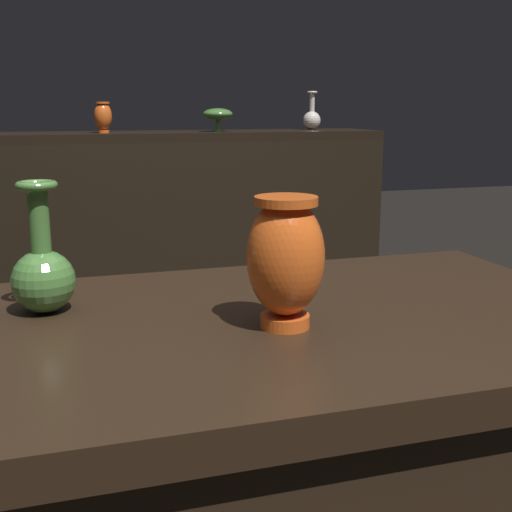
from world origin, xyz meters
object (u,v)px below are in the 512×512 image
vase_tall_behind (43,271)px  shelf_vase_right (218,115)px  vase_centerpiece (286,257)px  shelf_vase_far_right (312,118)px  shelf_vase_center (103,116)px

vase_tall_behind → shelf_vase_right: 2.18m
vase_centerpiece → vase_tall_behind: vase_tall_behind is taller
shelf_vase_right → shelf_vase_far_right: (0.52, 0.13, -0.02)m
vase_centerpiece → shelf_vase_far_right: (0.97, 2.33, 0.15)m
vase_centerpiece → shelf_vase_center: 2.21m
shelf_vase_center → shelf_vase_right: 0.52m
vase_tall_behind → shelf_vase_right: (0.77, 2.03, 0.20)m
shelf_vase_center → shelf_vase_far_right: size_ratio=0.71×
shelf_vase_right → shelf_vase_far_right: size_ratio=0.74×
vase_tall_behind → shelf_vase_right: size_ratio=1.44×
shelf_vase_center → shelf_vase_right: shelf_vase_center is taller
shelf_vase_far_right → shelf_vase_center: bearing=-172.8°
vase_tall_behind → shelf_vase_right: bearing=69.1°
vase_tall_behind → shelf_vase_center: bearing=82.8°
shelf_vase_center → shelf_vase_far_right: shelf_vase_far_right is taller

